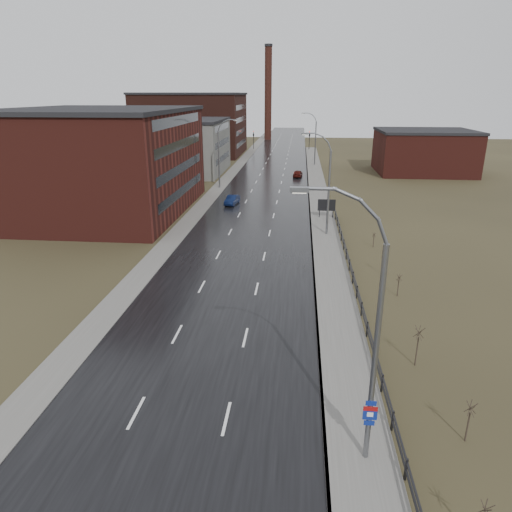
% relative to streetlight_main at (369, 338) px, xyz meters
% --- Properties ---
extents(ground, '(320.00, 320.00, 0.00)m').
position_rel_streetlight_main_xyz_m(ground, '(-8.47, -2.00, -6.06)').
color(ground, '#2D2819').
rests_on(ground, ground).
extents(road, '(14.00, 300.00, 0.06)m').
position_rel_streetlight_main_xyz_m(road, '(-8.47, 58.00, -6.03)').
color(road, black).
rests_on(road, ground).
extents(sidewalk_right, '(3.20, 180.00, 0.18)m').
position_rel_streetlight_main_xyz_m(sidewalk_right, '(0.13, 33.00, -5.97)').
color(sidewalk_right, '#595651').
rests_on(sidewalk_right, ground).
extents(curb_right, '(0.16, 180.00, 0.18)m').
position_rel_streetlight_main_xyz_m(curb_right, '(-1.39, 33.00, -5.97)').
color(curb_right, slate).
rests_on(curb_right, ground).
extents(sidewalk_left, '(2.40, 260.00, 0.12)m').
position_rel_streetlight_main_xyz_m(sidewalk_left, '(-16.67, 58.00, -6.00)').
color(sidewalk_left, '#595651').
rests_on(sidewalk_left, ground).
extents(warehouse_near, '(22.44, 28.56, 13.50)m').
position_rel_streetlight_main_xyz_m(warehouse_near, '(-29.46, 43.00, 0.70)').
color(warehouse_near, '#471914').
rests_on(warehouse_near, ground).
extents(warehouse_mid, '(16.32, 20.40, 10.50)m').
position_rel_streetlight_main_xyz_m(warehouse_mid, '(-26.46, 76.00, -0.80)').
color(warehouse_mid, slate).
rests_on(warehouse_mid, ground).
extents(warehouse_far, '(26.52, 24.48, 15.50)m').
position_rel_streetlight_main_xyz_m(warehouse_far, '(-31.47, 106.00, 1.70)').
color(warehouse_far, '#331611').
rests_on(warehouse_far, ground).
extents(building_right, '(18.36, 16.32, 8.50)m').
position_rel_streetlight_main_xyz_m(building_right, '(21.83, 80.00, -1.80)').
color(building_right, '#471914').
rests_on(building_right, ground).
extents(smokestack, '(2.70, 2.70, 30.70)m').
position_rel_streetlight_main_xyz_m(smokestack, '(-14.47, 148.00, 9.44)').
color(smokestack, '#331611').
rests_on(smokestack, ground).
extents(streetlight_main, '(3.91, 0.29, 12.11)m').
position_rel_streetlight_main_xyz_m(streetlight_main, '(0.00, 0.00, 0.00)').
color(streetlight_main, slate).
rests_on(streetlight_main, ground).
extents(streetlight_right_mid, '(3.36, 0.28, 11.35)m').
position_rel_streetlight_main_xyz_m(streetlight_right_mid, '(0.03, 34.00, -0.22)').
color(streetlight_right_mid, slate).
rests_on(streetlight_right_mid, ground).
extents(streetlight_left, '(3.36, 0.28, 11.35)m').
position_rel_streetlight_main_xyz_m(streetlight_left, '(-16.17, 60.00, -0.22)').
color(streetlight_left, slate).
rests_on(streetlight_left, ground).
extents(streetlight_right_far, '(3.36, 0.28, 11.35)m').
position_rel_streetlight_main_xyz_m(streetlight_right_far, '(0.03, 88.00, -0.22)').
color(streetlight_right_far, slate).
rests_on(streetlight_right_far, ground).
extents(guardrail, '(0.10, 53.05, 1.10)m').
position_rel_streetlight_main_xyz_m(guardrail, '(1.83, 16.32, -5.35)').
color(guardrail, black).
rests_on(guardrail, ground).
extents(shrub_b, '(0.51, 0.54, 2.14)m').
position_rel_streetlight_main_xyz_m(shrub_b, '(5.10, 1.60, -4.92)').
color(shrub_b, '#382D23').
rests_on(shrub_b, ground).
extents(shrub_c, '(0.60, 0.64, 2.56)m').
position_rel_streetlight_main_xyz_m(shrub_c, '(4.24, 7.80, -4.70)').
color(shrub_c, '#382D23').
rests_on(shrub_c, ground).
extents(shrub_d, '(0.45, 0.47, 1.86)m').
position_rel_streetlight_main_xyz_m(shrub_d, '(5.12, 17.76, -5.07)').
color(shrub_d, '#382D23').
rests_on(shrub_d, ground).
extents(shrub_e, '(0.52, 0.55, 2.20)m').
position_rel_streetlight_main_xyz_m(shrub_e, '(4.70, 22.37, -4.89)').
color(shrub_e, '#382D23').
rests_on(shrub_e, ground).
extents(shrub_f, '(0.38, 0.40, 1.57)m').
position_rel_streetlight_main_xyz_m(shrub_f, '(5.01, 30.15, -5.23)').
color(shrub_f, '#382D23').
rests_on(shrub_f, ground).
extents(billboard, '(2.25, 0.17, 2.55)m').
position_rel_streetlight_main_xyz_m(billboard, '(0.63, 41.33, -4.34)').
color(billboard, black).
rests_on(billboard, ground).
extents(traffic_light_left, '(0.58, 2.73, 5.30)m').
position_rel_streetlight_main_xyz_m(traffic_light_left, '(-16.47, 118.00, -1.46)').
color(traffic_light_left, black).
rests_on(traffic_light_left, ground).
extents(traffic_light_right, '(0.58, 2.73, 5.30)m').
position_rel_streetlight_main_xyz_m(traffic_light_right, '(-0.47, 118.00, -1.46)').
color(traffic_light_right, black).
rests_on(traffic_light_right, ground).
extents(car_near, '(1.91, 4.15, 1.32)m').
position_rel_streetlight_main_xyz_m(car_near, '(-12.57, 47.99, -5.40)').
color(car_near, '#0B1537').
rests_on(car_near, ground).
extents(car_far, '(2.02, 4.15, 1.36)m').
position_rel_streetlight_main_xyz_m(car_far, '(-3.29, 72.06, -5.38)').
color(car_far, '#450F0B').
rests_on(car_far, ground).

